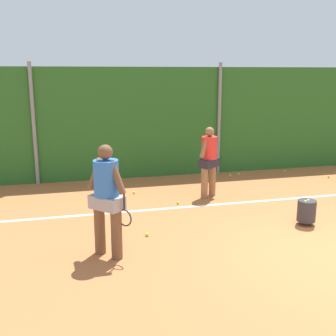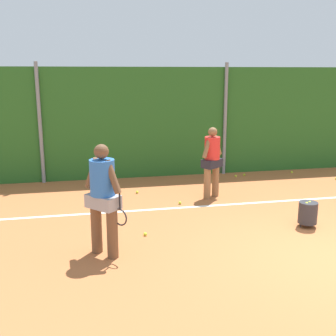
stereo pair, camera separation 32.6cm
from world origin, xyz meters
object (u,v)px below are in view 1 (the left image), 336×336
(tennis_ball_1, at_px, (329,177))
(tennis_ball_4, at_px, (178,203))
(player_midcourt, at_px, (209,158))
(tennis_ball_7, at_px, (230,175))
(player_foreground_near, at_px, (107,195))
(tennis_ball_0, at_px, (239,174))
(ball_hopper, at_px, (307,211))
(tennis_ball_8, at_px, (285,171))
(tennis_ball_2, at_px, (134,193))
(tennis_ball_3, at_px, (147,234))

(tennis_ball_1, distance_m, tennis_ball_4, 4.97)
(player_midcourt, bearing_deg, tennis_ball_7, 17.46)
(player_foreground_near, bearing_deg, tennis_ball_0, 94.12)
(ball_hopper, relative_size, tennis_ball_7, 7.78)
(tennis_ball_8, bearing_deg, tennis_ball_0, -178.90)
(tennis_ball_2, bearing_deg, tennis_ball_4, -50.88)
(tennis_ball_2, bearing_deg, tennis_ball_7, 19.56)
(player_midcourt, bearing_deg, tennis_ball_0, 12.89)
(tennis_ball_8, bearing_deg, tennis_ball_1, -47.83)
(player_foreground_near, relative_size, tennis_ball_8, 28.02)
(tennis_ball_4, bearing_deg, player_foreground_near, -127.78)
(player_midcourt, xyz_separation_m, tennis_ball_0, (1.57, 1.80, -0.92))
(tennis_ball_0, height_order, tennis_ball_4, same)
(ball_hopper, distance_m, tennis_ball_7, 3.97)
(tennis_ball_3, xyz_separation_m, tennis_ball_8, (5.00, 3.90, 0.00))
(tennis_ball_2, xyz_separation_m, tennis_ball_4, (0.85, -1.04, 0.00))
(tennis_ball_3, bearing_deg, tennis_ball_2, 85.86)
(tennis_ball_2, relative_size, tennis_ball_3, 1.00)
(tennis_ball_1, height_order, tennis_ball_8, same)
(ball_hopper, relative_size, tennis_ball_8, 7.78)
(tennis_ball_0, relative_size, tennis_ball_7, 1.00)
(player_foreground_near, distance_m, tennis_ball_8, 7.41)
(player_midcourt, bearing_deg, ball_hopper, -96.99)
(ball_hopper, bearing_deg, player_foreground_near, -173.07)
(tennis_ball_2, bearing_deg, tennis_ball_1, 2.27)
(tennis_ball_1, xyz_separation_m, tennis_ball_2, (-5.65, -0.22, 0.00))
(tennis_ball_8, bearing_deg, tennis_ball_4, -150.72)
(tennis_ball_0, relative_size, tennis_ball_4, 1.00)
(ball_hopper, distance_m, tennis_ball_0, 4.06)
(tennis_ball_8, bearing_deg, tennis_ball_2, -166.30)
(tennis_ball_1, distance_m, tennis_ball_7, 2.79)
(tennis_ball_7, bearing_deg, tennis_ball_1, -17.46)
(tennis_ball_0, distance_m, tennis_ball_2, 3.48)
(ball_hopper, bearing_deg, tennis_ball_4, 138.61)
(ball_hopper, xyz_separation_m, tennis_ball_8, (1.84, 4.07, -0.26))
(player_foreground_near, bearing_deg, tennis_ball_2, 121.46)
(player_midcourt, height_order, tennis_ball_7, player_midcourt)
(tennis_ball_4, relative_size, tennis_ball_8, 1.00)
(tennis_ball_0, distance_m, tennis_ball_4, 3.27)
(tennis_ball_1, height_order, tennis_ball_3, same)
(tennis_ball_0, distance_m, tennis_ball_1, 2.54)
(tennis_ball_1, relative_size, tennis_ball_7, 1.00)
(tennis_ball_1, relative_size, tennis_ball_4, 1.00)
(tennis_ball_3, distance_m, tennis_ball_8, 6.33)
(player_foreground_near, relative_size, tennis_ball_2, 28.02)
(player_midcourt, xyz_separation_m, tennis_ball_8, (3.08, 1.83, -0.92))
(tennis_ball_1, height_order, tennis_ball_4, same)
(player_foreground_near, bearing_deg, ball_hopper, 54.25)
(tennis_ball_0, bearing_deg, tennis_ball_1, -21.14)
(player_foreground_near, distance_m, player_midcourt, 3.81)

